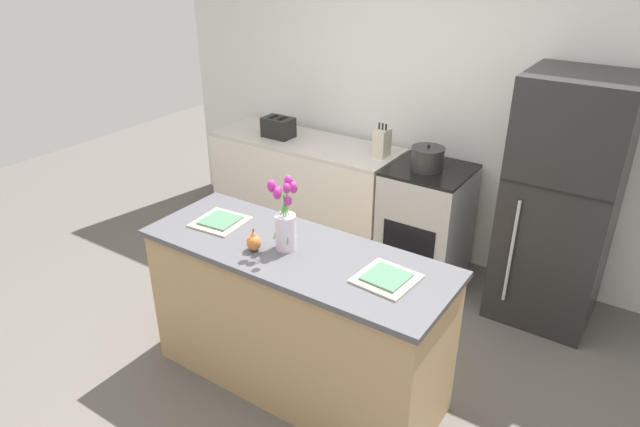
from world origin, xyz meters
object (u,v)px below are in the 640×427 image
Objects in this scene: plate_setting_right at (386,278)px; pear_figurine at (254,242)px; refrigerator at (560,203)px; toaster at (278,127)px; stove_range at (425,222)px; cooking_pot at (428,158)px; knife_block at (382,143)px; flower_vase at (285,222)px; plate_setting_left at (220,221)px.

pear_figurine is at bearing -169.38° from plate_setting_right.
toaster is at bearing -178.86° from refrigerator.
cooking_pot is at bearing -120.32° from stove_range.
refrigerator is at bearing -1.05° from knife_block.
cooking_pot reaches higher than toaster.
pear_figurine is 0.44× the size of plate_setting_right.
stove_range is at bearing 59.68° from cooking_pot.
plate_setting_right is at bearing -39.52° from toaster.
refrigerator is 4.16× the size of flower_vase.
knife_block is at bearing 176.56° from stove_range.
flower_vase is 2.01m from toaster.
plate_setting_left is 1.71m from toaster.
knife_block is (-0.28, 1.64, -0.08)m from flower_vase.
pear_figurine is 0.53× the size of cooking_pot.
refrigerator is 5.74× the size of plate_setting_left.
flower_vase is 1.68× the size of cooking_pot.
plate_setting_left is 1.00× the size of plate_setting_right.
plate_setting_left is (-1.61, -1.59, 0.08)m from refrigerator.
toaster is at bearing -178.12° from stove_range.
stove_range is 3.00× the size of plate_setting_right.
stove_range is 3.38× the size of knife_block.
stove_range is 3.26× the size of toaster.
plate_setting_left is at bearing 159.80° from pear_figurine.
knife_block is (-0.15, 1.75, 0.03)m from pear_figurine.
knife_block is at bearing 99.75° from flower_vase.
toaster is at bearing 140.48° from plate_setting_right.
toaster reaches higher than plate_setting_left.
refrigerator is 0.98m from cooking_pot.
knife_block is (0.97, 0.07, 0.03)m from toaster.
cooking_pot is at bearing 81.12° from pear_figurine.
stove_range is at bearing 84.57° from flower_vase.
cooking_pot reaches higher than plate_setting_right.
plate_setting_left is (-0.38, 0.14, -0.04)m from pear_figurine.
pear_figurine is at bearing -125.50° from refrigerator.
stove_range is 1.79m from plate_setting_left.
knife_block reaches higher than pear_figurine.
pear_figurine is at bearing -56.25° from toaster.
toaster is (-0.74, 1.54, 0.05)m from plate_setting_left.
refrigerator reaches higher than plate_setting_right.
flower_vase is 1.50× the size of toaster.
knife_block is at bearing 94.94° from pear_figurine.
knife_block is (-0.42, 0.06, 0.02)m from cooking_pot.
refrigerator is at bearing 1.84° from cooking_pot.
plate_setting_left is 1.69m from cooking_pot.
stove_range is 0.52× the size of refrigerator.
stove_range is 1.04m from refrigerator.
stove_range is at bearing 1.88° from toaster.
flower_vase is 1.56× the size of knife_block.
stove_range is at bearing 80.70° from pear_figurine.
refrigerator is 2.13m from pear_figurine.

